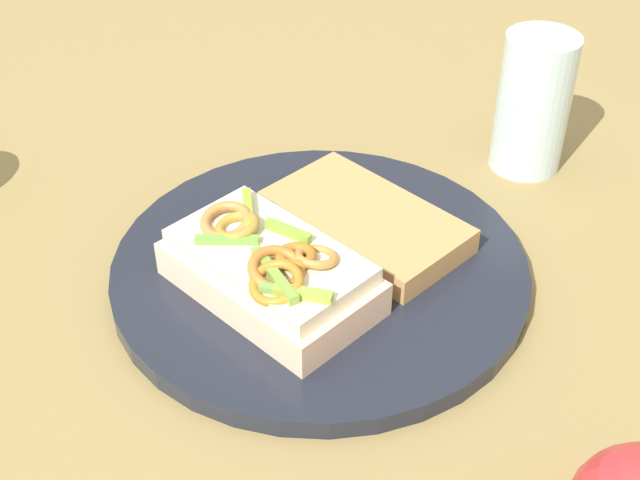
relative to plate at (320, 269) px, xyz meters
The scene contains 5 objects.
ground_plane 0.01m from the plate, ahead, with size 2.00×2.00×0.00m, color olive.
plate is the anchor object (origin of this frame).
sandwich 0.06m from the plate, 68.57° to the right, with size 0.17×0.13×0.05m.
bread_slice_side 0.05m from the plate, 110.89° to the left, with size 0.15×0.09×0.02m, color tan.
drinking_glass 0.25m from the plate, 105.98° to the left, with size 0.06×0.06×0.12m, color silver.
Camera 1 is at (0.45, -0.21, 0.42)m, focal length 48.59 mm.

